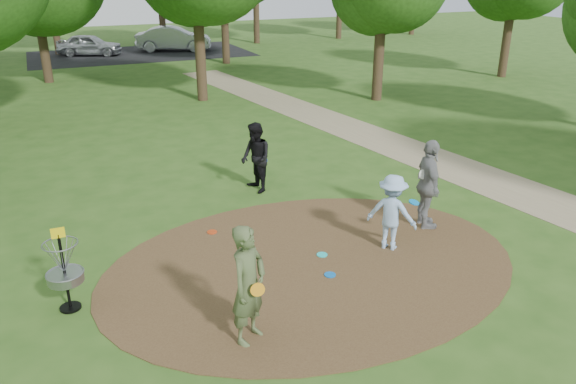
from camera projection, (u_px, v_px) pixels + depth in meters
name	position (u px, v px, depth m)	size (l,w,h in m)	color
ground	(312.00, 264.00, 11.11)	(100.00, 100.00, 0.00)	#2D5119
dirt_clearing	(312.00, 264.00, 11.11)	(8.40, 8.40, 0.02)	#47301C
footpath	(495.00, 183.00, 15.23)	(2.00, 40.00, 0.01)	#8C7A5B
parking_lot	(141.00, 54.00, 37.29)	(14.00, 8.00, 0.01)	black
player_observer_with_disc	(249.00, 285.00, 8.53)	(0.86, 0.81, 1.97)	#4C5B34
player_throwing_with_disc	(392.00, 213.00, 11.45)	(1.25, 1.19, 1.62)	#9CBDE8
player_walking_with_disc	(256.00, 158.00, 14.37)	(0.76, 0.94, 1.82)	black
player_waiting_with_disc	(428.00, 185.00, 12.33)	(0.86, 1.29, 2.04)	gray
disc_ground_cyan	(322.00, 255.00, 11.41)	(0.22, 0.22, 0.02)	#19CBCB
disc_ground_blue	(330.00, 275.00, 10.68)	(0.22, 0.22, 0.02)	blue
disc_ground_red	(212.00, 232.00, 12.38)	(0.22, 0.22, 0.02)	red
car_left	(89.00, 45.00, 36.29)	(1.62, 4.02, 1.37)	#A7AAAF
car_right	(173.00, 39.00, 38.17)	(1.74, 4.98, 1.64)	#AEB0B6
disc_golf_basket	(63.00, 264.00, 9.35)	(0.63, 0.63, 1.54)	black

